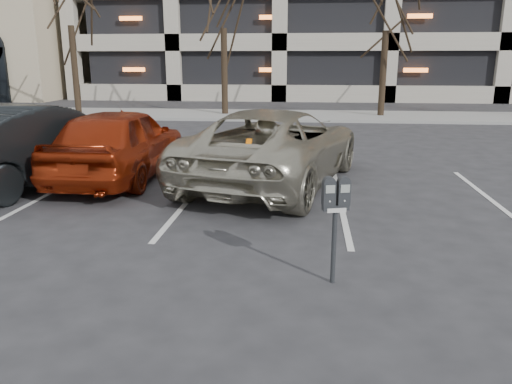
# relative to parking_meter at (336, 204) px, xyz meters

# --- Properties ---
(ground) EXTENTS (140.00, 140.00, 0.00)m
(ground) POSITION_rel_parking_meter_xyz_m (-1.10, 1.29, -0.96)
(ground) COLOR #28282B
(ground) RESTS_ON ground
(sidewalk) EXTENTS (80.00, 4.00, 0.12)m
(sidewalk) POSITION_rel_parking_meter_xyz_m (-1.10, 17.29, -0.90)
(sidewalk) COLOR gray
(sidewalk) RESTS_ON ground
(stall_lines) EXTENTS (16.90, 5.20, 0.00)m
(stall_lines) POSITION_rel_parking_meter_xyz_m (-2.50, 3.59, -0.95)
(stall_lines) COLOR silver
(stall_lines) RESTS_ON ground
(parking_meter) EXTENTS (0.34, 0.20, 1.25)m
(parking_meter) POSITION_rel_parking_meter_xyz_m (0.00, 0.00, 0.00)
(parking_meter) COLOR black
(parking_meter) RESTS_ON ground
(suv_silver) EXTENTS (3.99, 6.11, 1.57)m
(suv_silver) POSITION_rel_parking_meter_xyz_m (-1.00, 4.78, -0.18)
(suv_silver) COLOR #BAB49E
(suv_silver) RESTS_ON ground
(car_red) EXTENTS (1.92, 4.66, 1.58)m
(car_red) POSITION_rel_parking_meter_xyz_m (-4.36, 4.86, -0.17)
(car_red) COLOR maroon
(car_red) RESTS_ON ground
(car_dark) EXTENTS (3.10, 5.33, 1.66)m
(car_dark) POSITION_rel_parking_meter_xyz_m (-5.97, 4.26, -0.13)
(car_dark) COLOR black
(car_dark) RESTS_ON ground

